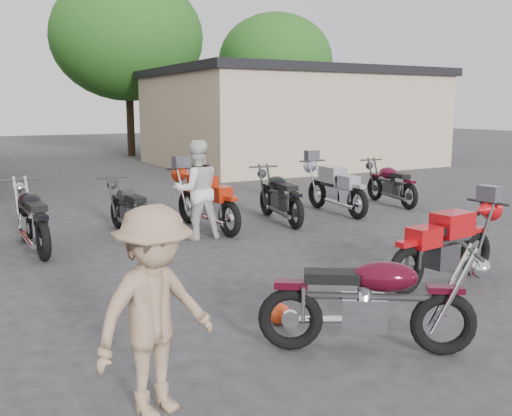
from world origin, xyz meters
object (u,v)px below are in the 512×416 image
helmet (279,314)px  row_bike_6 (335,186)px  row_bike_4 (206,198)px  row_bike_7 (391,181)px  row_bike_2 (32,214)px  sportbike (446,242)px  row_bike_3 (129,205)px  row_bike_5 (280,193)px  person_light (197,190)px  person_tan (155,312)px  vintage_motorcycle (371,295)px

helmet → row_bike_6: (4.47, 4.99, 0.50)m
row_bike_4 → row_bike_7: bearing=-91.2°
row_bike_4 → row_bike_6: bearing=-93.0°
row_bike_2 → row_bike_7: row_bike_2 is taller
sportbike → row_bike_4: bearing=99.9°
row_bike_3 → row_bike_5: row_bike_5 is taller
helmet → row_bike_3: (-0.14, 5.08, 0.43)m
person_light → row_bike_5: bearing=-159.0°
row_bike_6 → row_bike_7: 1.86m
row_bike_5 → row_bike_6: (1.57, 0.23, 0.02)m
row_bike_3 → row_bike_6: row_bike_6 is taller
sportbike → row_bike_7: sportbike is taller
row_bike_6 → person_light: bearing=104.3°
person_tan → row_bike_3: person_tan is taller
row_bike_2 → row_bike_6: bearing=-90.2°
row_bike_2 → row_bike_7: 8.18m
row_bike_3 → row_bike_4: bearing=-104.5°
person_tan → row_bike_2: person_tan is taller
row_bike_7 → row_bike_3: bearing=99.7°
vintage_motorcycle → helmet: bearing=143.2°
vintage_motorcycle → row_bike_7: bearing=80.4°
row_bike_2 → row_bike_5: size_ratio=1.02×
row_bike_4 → row_bike_6: 3.19m
row_bike_2 → row_bike_5: (4.75, 0.06, -0.01)m
person_tan → row_bike_7: bearing=20.3°
row_bike_5 → helmet: bearing=157.1°
vintage_motorcycle → row_bike_7: (5.93, 6.32, -0.01)m
person_light → person_tan: size_ratio=1.08×
sportbike → helmet: size_ratio=7.92×
row_bike_5 → row_bike_7: 3.45m
row_bike_2 → row_bike_7: (8.16, 0.56, -0.04)m
sportbike → person_tan: bearing=-170.6°
vintage_motorcycle → person_light: size_ratio=1.13×
sportbike → row_bike_7: 6.28m
helmet → row_bike_4: (1.28, 4.80, 0.51)m
sportbike → row_bike_7: size_ratio=1.01×
helmet → row_bike_6: bearing=48.2°
person_light → person_tan: person_light is taller
helmet → row_bike_7: row_bike_7 is taller
vintage_motorcycle → person_tan: person_tan is taller
row_bike_2 → row_bike_3: bearing=-80.5°
helmet → row_bike_6: row_bike_6 is taller
row_bike_3 → row_bike_5: bearing=-99.3°
vintage_motorcycle → row_bike_3: (-0.52, 6.13, -0.03)m
row_bike_4 → row_bike_5: size_ratio=1.05×
row_bike_3 → row_bike_2: bearing=98.9°
sportbike → row_bike_6: size_ratio=0.94×
helmet → person_tan: size_ratio=0.15×
sportbike → row_bike_3: sportbike is taller
row_bike_4 → row_bike_5: (1.61, -0.04, -0.03)m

